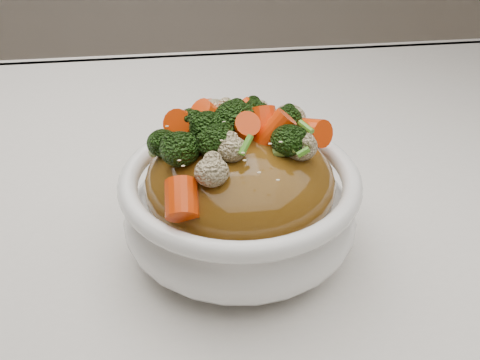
{
  "coord_description": "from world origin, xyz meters",
  "views": [
    {
      "loc": [
        -0.05,
        -0.42,
        1.06
      ],
      "look_at": [
        -0.01,
        -0.05,
        0.82
      ],
      "focal_mm": 42.0,
      "sensor_mm": 36.0,
      "label": 1
    }
  ],
  "objects": [
    {
      "name": "sesame_seeds",
      "position": [
        -0.01,
        -0.05,
        0.87
      ],
      "size": [
        0.17,
        0.17,
        0.01
      ],
      "primitive_type": null,
      "rotation": [
        0.0,
        0.0,
        0.3
      ],
      "color": "beige",
      "rests_on": "sauce_base"
    },
    {
      "name": "bowl",
      "position": [
        -0.01,
        -0.05,
        0.79
      ],
      "size": [
        0.24,
        0.24,
        0.08
      ],
      "primitive_type": null,
      "rotation": [
        0.0,
        0.0,
        0.3
      ],
      "color": "white",
      "rests_on": "tablecloth"
    },
    {
      "name": "sauce_base",
      "position": [
        -0.01,
        -0.05,
        0.81
      ],
      "size": [
        0.19,
        0.19,
        0.08
      ],
      "primitive_type": "ellipsoid",
      "rotation": [
        0.0,
        0.0,
        0.3
      ],
      "color": "brown",
      "rests_on": "bowl"
    },
    {
      "name": "carrots",
      "position": [
        -0.01,
        -0.05,
        0.87
      ],
      "size": [
        0.19,
        0.19,
        0.04
      ],
      "primitive_type": null,
      "rotation": [
        0.0,
        0.0,
        0.3
      ],
      "color": "#EE3F07",
      "rests_on": "sauce_base"
    },
    {
      "name": "tablecloth",
      "position": [
        0.0,
        0.0,
        0.73
      ],
      "size": [
        1.2,
        0.8,
        0.04
      ],
      "primitive_type": "cube",
      "color": "silver",
      "rests_on": "dining_table"
    },
    {
      "name": "scallions",
      "position": [
        -0.01,
        -0.05,
        0.87
      ],
      "size": [
        0.14,
        0.14,
        0.02
      ],
      "primitive_type": null,
      "rotation": [
        0.0,
        0.0,
        0.3
      ],
      "color": "#489121",
      "rests_on": "sauce_base"
    },
    {
      "name": "broccoli",
      "position": [
        -0.01,
        -0.05,
        0.87
      ],
      "size": [
        0.19,
        0.19,
        0.04
      ],
      "primitive_type": null,
      "rotation": [
        0.0,
        0.0,
        0.3
      ],
      "color": "black",
      "rests_on": "sauce_base"
    },
    {
      "name": "cauliflower",
      "position": [
        -0.01,
        -0.05,
        0.87
      ],
      "size": [
        0.19,
        0.19,
        0.03
      ],
      "primitive_type": null,
      "rotation": [
        0.0,
        0.0,
        0.3
      ],
      "color": "#C6B487",
      "rests_on": "sauce_base"
    }
  ]
}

